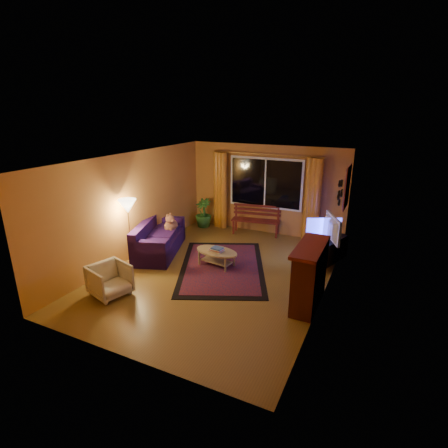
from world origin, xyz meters
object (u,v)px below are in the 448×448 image
at_px(armchair, 110,279).
at_px(tv_console, 326,251).
at_px(bench, 256,227).
at_px(floor_lamp, 130,233).
at_px(coffee_table, 217,258).
at_px(sofa, 159,237).

relative_size(armchair, tv_console, 0.52).
relative_size(bench, tv_console, 1.03).
xyz_separation_m(bench, floor_lamp, (-1.84, -3.14, 0.57)).
bearing_deg(coffee_table, sofa, 176.54).
bearing_deg(bench, tv_console, -36.53).
relative_size(sofa, tv_console, 1.51).
distance_m(bench, floor_lamp, 3.69).
height_order(floor_lamp, tv_console, floor_lamp).
bearing_deg(sofa, bench, 33.84).
bearing_deg(coffee_table, floor_lamp, -156.93).
height_order(sofa, coffee_table, sofa).
bearing_deg(bench, armchair, -116.72).
xyz_separation_m(armchair, coffee_table, (1.26, 2.05, -0.16)).
xyz_separation_m(floor_lamp, coffee_table, (1.80, 0.77, -0.59)).
relative_size(bench, sofa, 0.68).
distance_m(sofa, floor_lamp, 0.96).
distance_m(sofa, tv_console, 4.03).
height_order(sofa, tv_console, sofa).
xyz_separation_m(sofa, floor_lamp, (-0.16, -0.87, 0.37)).
bearing_deg(coffee_table, tv_console, 30.82).
height_order(bench, armchair, armchair).
distance_m(bench, armchair, 4.61).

